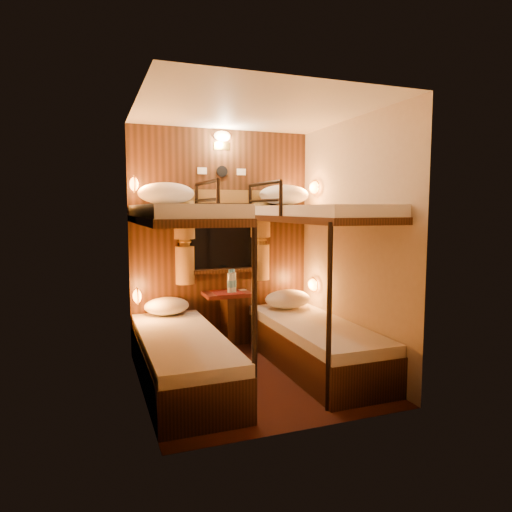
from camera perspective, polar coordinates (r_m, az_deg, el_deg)
name	(u,v)px	position (r m, az deg, el deg)	size (l,w,h in m)	color
floor	(254,378)	(4.33, -0.23, -14.99)	(2.10, 2.10, 0.00)	#37130F
ceiling	(254,110)	(4.14, -0.24, 17.82)	(2.10, 2.10, 0.00)	silver
wall_back	(222,240)	(5.06, -4.31, 1.98)	(2.40, 2.40, 0.00)	#C6B293
wall_front	(307,260)	(3.10, 6.43, -0.53)	(2.40, 2.40, 0.00)	#C6B293
wall_left	(139,251)	(3.84, -14.40, 0.55)	(2.40, 2.40, 0.00)	#C6B293
wall_right	(351,245)	(4.50, 11.81, 1.38)	(2.40, 2.40, 0.00)	#C6B293
back_panel	(222,240)	(5.05, -4.27, 1.96)	(2.00, 0.03, 2.40)	black
bunk_left	(182,323)	(4.06, -9.27, -8.23)	(0.72, 1.90, 1.82)	black
bunk_right	(314,311)	(4.48, 7.32, -6.86)	(0.72, 1.90, 1.82)	black
window	(223,242)	(5.02, -4.17, 1.72)	(1.00, 0.12, 0.79)	black
curtains	(224,235)	(4.98, -4.07, 2.65)	(1.10, 0.22, 1.00)	olive
back_fixtures	(222,143)	(5.05, -4.25, 13.87)	(0.54, 0.09, 0.48)	black
reading_lamps	(231,239)	(4.72, -3.15, 2.19)	(2.00, 0.20, 1.25)	orange
table	(227,314)	(4.99, -3.61, -7.21)	(0.50, 0.34, 0.66)	#501D12
bottle_left	(230,283)	(4.89, -3.23, -3.36)	(0.07, 0.07, 0.25)	#99BFE5
bottle_right	(233,282)	(4.92, -2.88, -3.30)	(0.07, 0.07, 0.25)	#99BFE5
sachet_a	(232,292)	(4.93, -2.99, -4.52)	(0.09, 0.07, 0.01)	silver
sachet_b	(243,290)	(5.06, -1.70, -4.25)	(0.08, 0.06, 0.01)	silver
pillow_lower_left	(167,306)	(4.82, -11.10, -6.16)	(0.46, 0.33, 0.18)	silver
pillow_lower_right	(288,299)	(5.05, 3.98, -5.39)	(0.52, 0.37, 0.20)	silver
pillow_upper_left	(166,193)	(4.60, -11.14, 7.68)	(0.55, 0.40, 0.22)	silver
pillow_upper_right	(284,195)	(5.06, 3.53, 7.63)	(0.57, 0.40, 0.22)	silver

